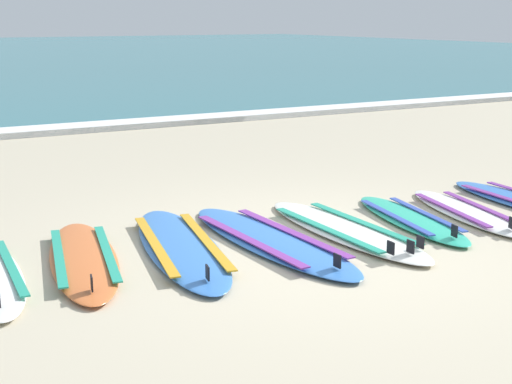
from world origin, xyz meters
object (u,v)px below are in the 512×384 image
(surfboard_2, at_px, (181,246))
(surfboard_4, at_px, (345,230))
(surfboard_3, at_px, (270,240))
(surfboard_5, at_px, (410,219))
(surfboard_1, at_px, (83,258))
(surfboard_6, at_px, (466,212))

(surfboard_2, bearing_deg, surfboard_4, -10.26)
(surfboard_3, xyz_separation_m, surfboard_5, (1.58, -0.08, 0.00))
(surfboard_5, bearing_deg, surfboard_1, 173.22)
(surfboard_4, bearing_deg, surfboard_2, 169.74)
(surfboard_3, height_order, surfboard_4, same)
(surfboard_4, distance_m, surfboard_6, 1.48)
(surfboard_3, bearing_deg, surfboard_2, 164.44)
(surfboard_1, height_order, surfboard_2, same)
(surfboard_1, bearing_deg, surfboard_4, -8.67)
(surfboard_1, height_order, surfboard_6, same)
(surfboard_4, xyz_separation_m, surfboard_6, (1.48, -0.08, -0.00))
(surfboard_2, xyz_separation_m, surfboard_4, (1.56, -0.28, 0.00))
(surfboard_3, xyz_separation_m, surfboard_6, (2.26, -0.14, 0.00))
(surfboard_2, height_order, surfboard_3, same)
(surfboard_4, relative_size, surfboard_6, 1.18)
(surfboard_2, bearing_deg, surfboard_6, -6.79)
(surfboard_6, bearing_deg, surfboard_4, 176.92)
(surfboard_5, bearing_deg, surfboard_3, 177.15)
(surfboard_3, bearing_deg, surfboard_1, 169.47)
(surfboard_5, height_order, surfboard_6, same)
(surfboard_1, distance_m, surfboard_2, 0.85)
(surfboard_1, bearing_deg, surfboard_6, -6.56)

